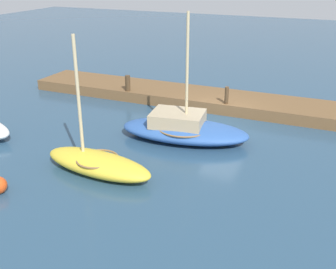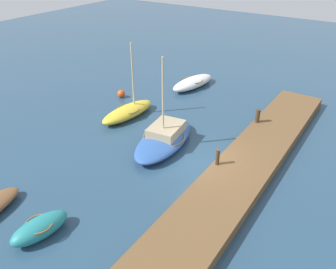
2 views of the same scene
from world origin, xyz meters
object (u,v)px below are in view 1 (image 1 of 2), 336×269
Objects in this scene: mooring_post_west at (227,95)px; mooring_post_mid_west at (128,83)px; rowboat_yellow at (98,163)px; sailboat_blue at (183,129)px.

mooring_post_mid_west is (5.59, 0.00, -0.01)m from mooring_post_west.
mooring_post_mid_west is at bearing 0.00° from mooring_post_west.
sailboat_blue is at bearing -106.83° from rowboat_yellow.
sailboat_blue reaches higher than rowboat_yellow.
rowboat_yellow is 8.39m from mooring_post_west.
rowboat_yellow is 5.80× the size of mooring_post_mid_west.
sailboat_blue is at bearing 78.19° from mooring_post_west.
rowboat_yellow is at bearing 59.79° from sailboat_blue.
rowboat_yellow is 0.85× the size of sailboat_blue.
sailboat_blue is 3.95m from mooring_post_west.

